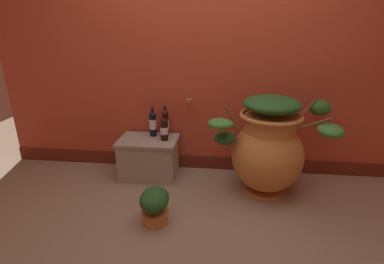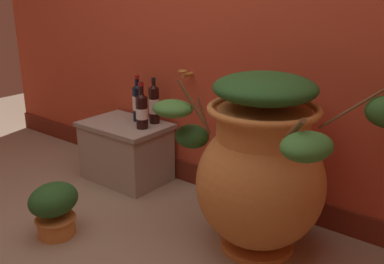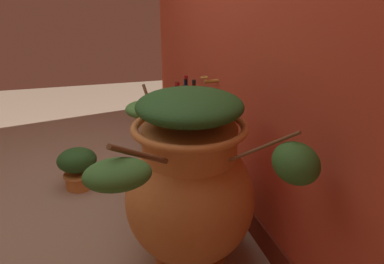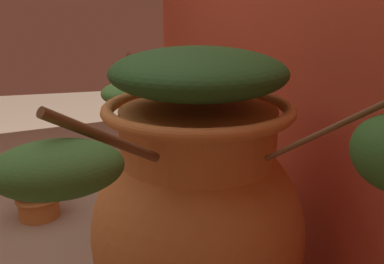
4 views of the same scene
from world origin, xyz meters
TOP-DOWN VIEW (x-y plane):
  - terracotta_urn at (0.60, 0.68)m, footprint 1.14×0.82m
  - stone_ledge at (-0.57, 0.87)m, footprint 0.60×0.42m
  - wine_bottle_left at (-0.41, 1.00)m, footprint 0.07×0.07m
  - wine_bottle_middle at (-0.40, 0.86)m, footprint 0.08×0.08m
  - wine_bottle_right at (-0.54, 0.97)m, footprint 0.07×0.07m
  - potted_shrub at (-0.33, 0.10)m, footprint 0.23×0.28m

SIDE VIEW (x-z plane):
  - potted_shrub at x=-0.33m, z-range 0.01..0.32m
  - stone_ledge at x=-0.57m, z-range 0.01..0.43m
  - terracotta_urn at x=0.60m, z-range -0.01..0.93m
  - wine_bottle_middle at x=-0.40m, z-range 0.39..0.70m
  - wine_bottle_left at x=-0.41m, z-range 0.40..0.72m
  - wine_bottle_right at x=-0.54m, z-range 0.40..0.72m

